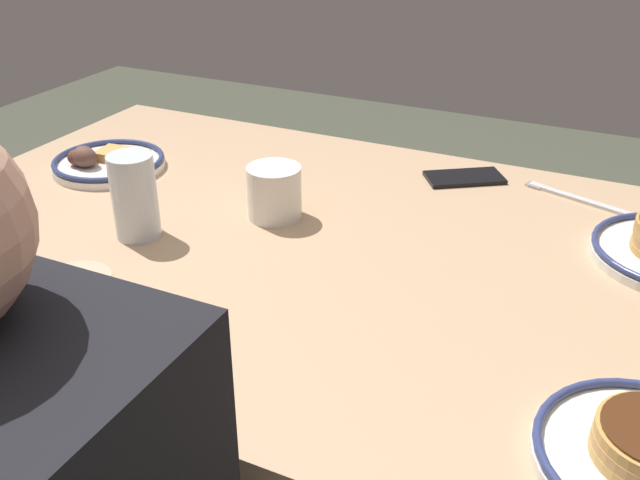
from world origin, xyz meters
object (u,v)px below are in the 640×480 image
Objects in this scene: plate_center_pancakes at (107,162)px; fork_near at (577,199)px; coffee_mug at (275,191)px; drinking_glass at (135,201)px; cell_phone at (464,178)px.

plate_center_pancakes reaches higher than fork_near.
coffee_mug is 0.88× the size of drinking_glass.
fork_near is (-0.21, 0.00, -0.00)m from cell_phone.
coffee_mug is 0.84× the size of cell_phone.
drinking_glass is at bearing 13.21° from cell_phone.
drinking_glass reaches higher than fork_near.
plate_center_pancakes is at bearing -12.98° from cell_phone.
fork_near is (-0.46, -0.29, -0.04)m from coffee_mug.
drinking_glass is (0.17, 0.16, 0.02)m from coffee_mug.
cell_phone is 0.72× the size of fork_near.
plate_center_pancakes is 1.09× the size of fork_near.
fork_near is at bearing 144.63° from cell_phone.
drinking_glass is at bearing 35.59° from fork_near.
plate_center_pancakes is 1.50× the size of cell_phone.
coffee_mug is at bearing -136.48° from drinking_glass.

